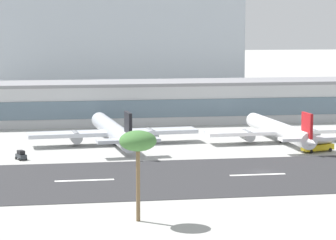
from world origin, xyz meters
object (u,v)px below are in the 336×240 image
airliner_black_tail_gate_0 (114,132)px  service_baggage_tug_0 (21,155)px  airliner_red_tail_gate_1 (281,131)px  terminal_building (167,101)px  palm_tree_0 (138,143)px  service_fuel_truck_1 (318,144)px  distant_hotel_block (107,40)px

airliner_black_tail_gate_0 → service_baggage_tug_0: bearing=123.2°
airliner_red_tail_gate_1 → service_baggage_tug_0: airliner_red_tail_gate_1 is taller
service_baggage_tug_0 → airliner_red_tail_gate_1: bearing=-102.2°
airliner_red_tail_gate_1 → service_baggage_tug_0: size_ratio=13.47×
terminal_building → airliner_red_tail_gate_1: 53.35m
airliner_black_tail_gate_0 → palm_tree_0: 78.83m
palm_tree_0 → terminal_building: bearing=78.5°
airliner_black_tail_gate_0 → airliner_red_tail_gate_1: bearing=-99.4°
palm_tree_0 → airliner_black_tail_gate_0: bearing=87.4°
airliner_black_tail_gate_0 → service_fuel_truck_1: 52.25m
airliner_red_tail_gate_1 → palm_tree_0: palm_tree_0 is taller
terminal_building → airliner_black_tail_gate_0: terminal_building is taller
airliner_black_tail_gate_0 → service_fuel_truck_1: (48.67, -18.96, -1.41)m
service_baggage_tug_0 → palm_tree_0: 64.20m
terminal_building → service_fuel_truck_1: (27.28, -63.51, -4.54)m
airliner_red_tail_gate_1 → palm_tree_0: bearing=144.4°
distant_hotel_block → airliner_red_tail_gate_1: 153.54m
terminal_building → service_fuel_truck_1: 69.27m
airliner_red_tail_gate_1 → service_fuel_truck_1: bearing=-166.6°
airliner_black_tail_gate_0 → airliner_red_tail_gate_1: size_ratio=1.07×
service_fuel_truck_1 → palm_tree_0: size_ratio=0.60×
terminal_building → service_baggage_tug_0: bearing=-125.5°
terminal_building → palm_tree_0: size_ratio=11.83×
service_baggage_tug_0 → service_fuel_truck_1: (72.22, -0.61, 0.98)m
terminal_building → airliner_black_tail_gate_0: 49.52m
service_baggage_tug_0 → service_fuel_truck_1: bearing=-115.0°
terminal_building → distant_hotel_block: 102.32m
terminal_building → service_baggage_tug_0: 77.50m
service_baggage_tug_0 → airliner_black_tail_gate_0: bearing=-76.6°
distant_hotel_block → service_fuel_truck_1: (38.04, -163.79, -21.77)m
distant_hotel_block → airliner_red_tail_gate_1: (33.51, -148.41, -20.60)m
terminal_building → palm_tree_0: 125.39m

